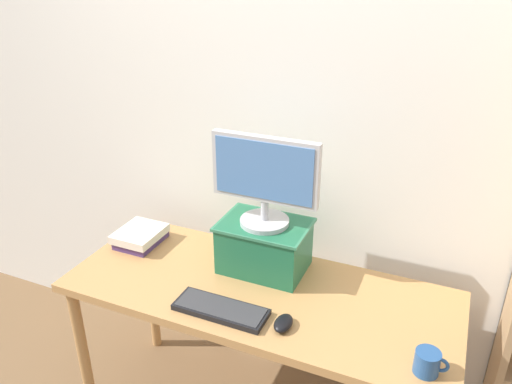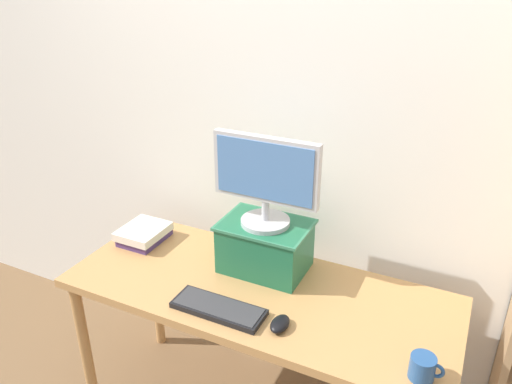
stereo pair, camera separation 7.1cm
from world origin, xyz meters
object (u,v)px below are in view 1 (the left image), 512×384
at_px(desk, 258,305).
at_px(coffee_mug, 428,362).
at_px(computer_mouse, 283,323).
at_px(book_stack, 140,236).
at_px(computer_monitor, 265,178).
at_px(keyboard, 221,309).
at_px(riser_box, 264,245).

height_order(desk, coffee_mug, coffee_mug).
distance_m(computer_mouse, book_stack, 0.87).
relative_size(computer_monitor, keyboard, 1.24).
xyz_separation_m(keyboard, book_stack, (-0.58, 0.30, 0.02)).
bearing_deg(coffee_mug, keyboard, 179.58).
height_order(computer_monitor, computer_mouse, computer_monitor).
bearing_deg(keyboard, desk, 69.63).
bearing_deg(computer_monitor, book_stack, -176.27).
xyz_separation_m(desk, computer_monitor, (-0.04, 0.15, 0.51)).
xyz_separation_m(book_stack, coffee_mug, (1.32, -0.31, 0.00)).
distance_m(riser_box, book_stack, 0.62).
relative_size(riser_box, computer_mouse, 3.58).
distance_m(computer_mouse, coffee_mug, 0.50).
height_order(desk, computer_monitor, computer_monitor).
distance_m(riser_box, computer_mouse, 0.40).
bearing_deg(riser_box, computer_monitor, -90.00).
bearing_deg(riser_box, coffee_mug, -25.95).
distance_m(desk, book_stack, 0.67).
relative_size(riser_box, book_stack, 1.66).
bearing_deg(book_stack, keyboard, -27.53).
bearing_deg(desk, computer_monitor, 104.00).
xyz_separation_m(computer_monitor, keyboard, (-0.04, -0.34, -0.41)).
bearing_deg(computer_monitor, desk, -76.00).
relative_size(desk, coffee_mug, 14.47).
bearing_deg(book_stack, desk, -9.37).
bearing_deg(keyboard, book_stack, 152.47).
xyz_separation_m(computer_monitor, book_stack, (-0.61, -0.04, -0.39)).
height_order(computer_mouse, book_stack, book_stack).
relative_size(desk, book_stack, 7.06).
bearing_deg(coffee_mug, computer_mouse, 177.82).
xyz_separation_m(desk, riser_box, (-0.04, 0.15, 0.20)).
xyz_separation_m(riser_box, computer_monitor, (0.00, -0.00, 0.31)).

